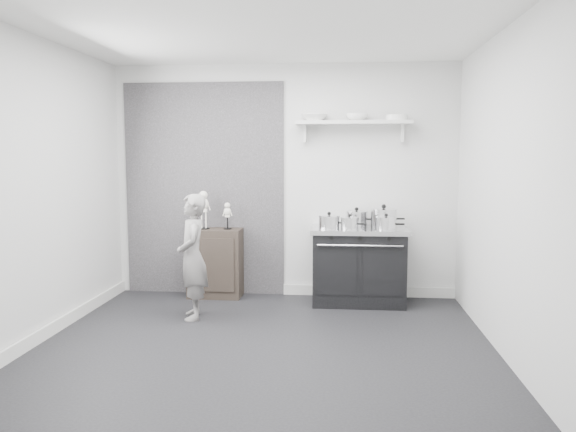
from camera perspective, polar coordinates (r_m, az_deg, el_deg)
The scene contains 16 objects.
ground at distance 5.07m, azimuth -2.49°, elevation -12.86°, with size 4.00×4.00×0.00m, color black.
room_shell at distance 4.95m, azimuth -3.37°, elevation 6.00°, with size 4.02×3.62×2.71m.
wall_shelf at distance 6.43m, azimuth 6.66°, elevation 9.32°, with size 1.30×0.26×0.24m.
stove at distance 6.35m, azimuth 7.20°, elevation -4.97°, with size 1.06×0.67×0.85m.
side_cabinet at distance 6.64m, azimuth -7.39°, elevation -4.74°, with size 0.62×0.36×0.80m, color black.
child at distance 5.76m, azimuth -9.68°, elevation -4.10°, with size 0.46×0.30×1.27m, color slate.
pot_front_left at distance 6.16m, azimuth 4.20°, elevation -0.60°, with size 0.32×0.23×0.18m.
pot_back_left at distance 6.41m, azimuth 6.97°, elevation -0.24°, with size 0.34×0.25×0.21m.
pot_back_right at distance 6.36m, azimuth 9.69°, elevation -0.18°, with size 0.38×0.29×0.26m.
pot_front_right at distance 6.13m, azimuth 9.94°, elevation -0.73°, with size 0.31×0.22×0.18m.
pot_front_center at distance 6.12m, azimuth 6.28°, elevation -0.72°, with size 0.28×0.19×0.17m.
skeleton_full at distance 6.58m, azimuth -8.57°, elevation 0.92°, with size 0.14×0.09×0.51m, color silver, non-canonical shape.
skeleton_torso at distance 6.52m, azimuth -6.17°, elevation 0.20°, with size 0.10×0.06×0.35m, color silver, non-canonical shape.
bowl_large at distance 6.44m, azimuth 2.69°, elevation 9.96°, with size 0.30×0.30×0.07m, color white.
bowl_small at distance 6.43m, azimuth 7.01°, elevation 9.93°, with size 0.24×0.24×0.08m, color white.
plate_stack at distance 6.46m, azimuth 10.99°, elevation 9.78°, with size 0.24×0.24×0.06m, color white.
Camera 1 is at (0.66, -4.75, 1.66)m, focal length 35.00 mm.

